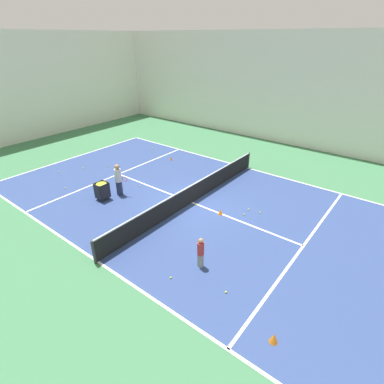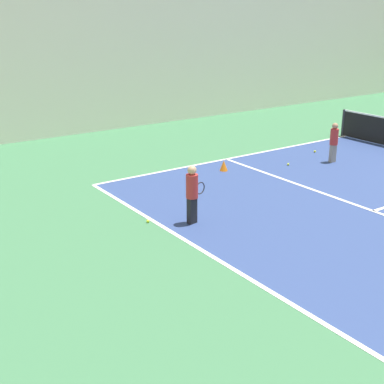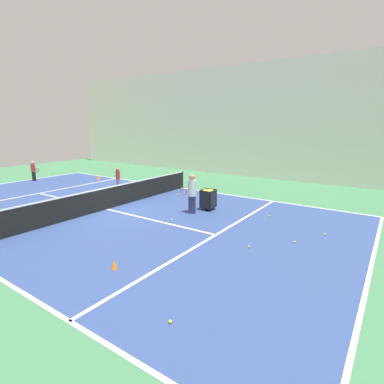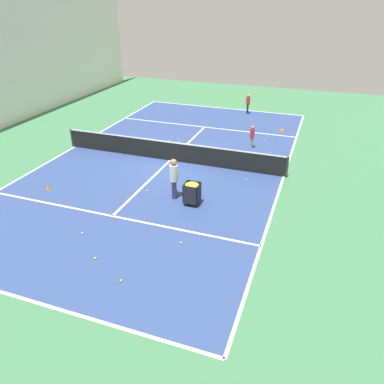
# 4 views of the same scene
# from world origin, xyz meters

# --- Properties ---
(ground_plane) EXTENTS (35.98, 35.98, 0.00)m
(ground_plane) POSITION_xyz_m (0.00, 0.00, 0.00)
(ground_plane) COLOR #3D754C
(court_playing_area) EXTENTS (11.02, 20.06, 0.00)m
(court_playing_area) POSITION_xyz_m (0.00, 0.00, 0.00)
(court_playing_area) COLOR navy
(court_playing_area) RESTS_ON ground
(line_baseline_far) EXTENTS (11.02, 0.10, 0.00)m
(line_baseline_far) POSITION_xyz_m (0.00, 10.03, 0.01)
(line_baseline_far) COLOR white
(line_baseline_far) RESTS_ON ground
(line_sideline_left) EXTENTS (0.10, 20.06, 0.00)m
(line_sideline_left) POSITION_xyz_m (-5.51, 0.00, 0.01)
(line_sideline_left) COLOR white
(line_sideline_left) RESTS_ON ground
(line_sideline_right) EXTENTS (0.10, 20.06, 0.00)m
(line_sideline_right) POSITION_xyz_m (5.51, 0.00, 0.01)
(line_sideline_right) COLOR white
(line_sideline_right) RESTS_ON ground
(line_service_near) EXTENTS (11.02, 0.10, 0.00)m
(line_service_near) POSITION_xyz_m (0.00, -5.52, 0.01)
(line_service_near) COLOR white
(line_service_near) RESTS_ON ground
(line_service_far) EXTENTS (11.02, 0.10, 0.00)m
(line_service_far) POSITION_xyz_m (0.00, 5.52, 0.01)
(line_service_far) COLOR white
(line_service_far) RESTS_ON ground
(line_centre_service) EXTENTS (0.10, 11.04, 0.00)m
(line_centre_service) POSITION_xyz_m (0.00, 0.00, 0.01)
(line_centre_service) COLOR white
(line_centre_service) RESTS_ON ground
(hall_enclosure_right) EXTENTS (0.15, 32.28, 7.65)m
(hall_enclosure_right) POSITION_xyz_m (11.54, 0.00, 3.83)
(hall_enclosure_right) COLOR silver
(hall_enclosure_right) RESTS_ON ground
(hall_enclosure_far) EXTENTS (22.93, 0.15, 7.65)m
(hall_enclosure_far) POSITION_xyz_m (0.00, 16.06, 3.83)
(hall_enclosure_far) COLOR silver
(hall_enclosure_far) RESTS_ON ground
(tennis_net) EXTENTS (11.32, 0.10, 0.98)m
(tennis_net) POSITION_xyz_m (0.00, 0.00, 0.51)
(tennis_net) COLOR #2D2D33
(tennis_net) RESTS_ON ground
(coach_at_net) EXTENTS (0.41, 0.67, 1.67)m
(coach_at_net) POSITION_xyz_m (-1.62, 3.42, 0.96)
(coach_at_net) COLOR #2D3351
(coach_at_net) RESTS_ON ground
(child_midcourt) EXTENTS (0.26, 0.26, 1.21)m
(child_midcourt) POSITION_xyz_m (-3.41, -3.05, 0.70)
(child_midcourt) COLOR gray
(child_midcourt) RESTS_ON ground
(ball_cart) EXTENTS (0.58, 0.54, 0.92)m
(ball_cart) POSITION_xyz_m (-2.47, 3.69, 0.64)
(ball_cart) COLOR black
(ball_cart) RESTS_ON ground
(training_cone_0) EXTENTS (0.23, 0.23, 0.31)m
(training_cone_0) POSITION_xyz_m (-4.58, -6.35, 0.16)
(training_cone_0) COLOR orange
(training_cone_0) RESTS_ON ground
(training_cone_1) EXTENTS (0.22, 0.22, 0.25)m
(training_cone_1) POSITION_xyz_m (-0.04, -1.68, 0.13)
(training_cone_1) COLOR orange
(training_cone_1) RESTS_ON ground
(training_cone_2) EXTENTS (0.17, 0.17, 0.25)m
(training_cone_2) POSITION_xyz_m (3.58, 4.57, 0.13)
(training_cone_2) COLOR orange
(training_cone_2) RESTS_ON ground
(tennis_ball_0) EXTENTS (0.07, 0.07, 0.07)m
(tennis_ball_0) POSITION_xyz_m (-0.80, 7.91, 0.04)
(tennis_ball_0) COLOR yellow
(tennis_ball_0) RESTS_ON ground
(tennis_ball_1) EXTENTS (0.07, 0.07, 0.07)m
(tennis_ball_1) POSITION_xyz_m (-3.00, 6.27, 0.04)
(tennis_ball_1) COLOR yellow
(tennis_ball_1) RESTS_ON ground
(tennis_ball_3) EXTENTS (0.07, 0.07, 0.07)m
(tennis_ball_3) POSITION_xyz_m (-0.37, 3.33, 0.04)
(tennis_ball_3) COLOR yellow
(tennis_ball_3) RESTS_ON ground
(tennis_ball_4) EXTENTS (0.07, 0.07, 0.07)m
(tennis_ball_4) POSITION_xyz_m (-2.05, 8.55, 0.04)
(tennis_ball_4) COLOR yellow
(tennis_ball_4) RESTS_ON ground
(tennis_ball_5) EXTENTS (0.07, 0.07, 0.07)m
(tennis_ball_5) POSITION_xyz_m (-3.90, -4.43, 0.04)
(tennis_ball_5) COLOR yellow
(tennis_ball_5) RESTS_ON ground
(tennis_ball_6) EXTENTS (0.07, 0.07, 0.07)m
(tennis_ball_6) POSITION_xyz_m (-0.06, -0.32, 0.04)
(tennis_ball_6) COLOR yellow
(tennis_ball_6) RESTS_ON ground
(tennis_ball_7) EXTENTS (0.07, 0.07, 0.07)m
(tennis_ball_7) POSITION_xyz_m (1.17, -3.07, 0.04)
(tennis_ball_7) COLOR yellow
(tennis_ball_7) RESTS_ON ground
(tennis_ball_8) EXTENTS (0.07, 0.07, 0.07)m
(tennis_ball_8) POSITION_xyz_m (-4.51, -2.63, 0.04)
(tennis_ball_8) COLOR yellow
(tennis_ball_8) RESTS_ON ground
(tennis_ball_9) EXTENTS (0.07, 0.07, 0.07)m
(tennis_ball_9) POSITION_xyz_m (-4.02, 0.91, 0.04)
(tennis_ball_9) COLOR yellow
(tennis_ball_9) RESTS_ON ground
(tennis_ball_10) EXTENTS (0.07, 0.07, 0.07)m
(tennis_ball_10) POSITION_xyz_m (0.56, -2.58, 0.04)
(tennis_ball_10) COLOR yellow
(tennis_ball_10) RESTS_ON ground
(tennis_ball_11) EXTENTS (0.07, 0.07, 0.07)m
(tennis_ball_11) POSITION_xyz_m (1.08, -2.53, 0.04)
(tennis_ball_11) COLOR yellow
(tennis_ball_11) RESTS_ON ground
(tennis_ball_12) EXTENTS (0.07, 0.07, 0.07)m
(tennis_ball_12) POSITION_xyz_m (4.46, 7.13, 0.04)
(tennis_ball_12) COLOR yellow
(tennis_ball_12) RESTS_ON ground
(tennis_ball_14) EXTENTS (0.07, 0.07, 0.07)m
(tennis_ball_14) POSITION_xyz_m (0.36, 6.88, 0.04)
(tennis_ball_14) COLOR yellow
(tennis_ball_14) RESTS_ON ground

